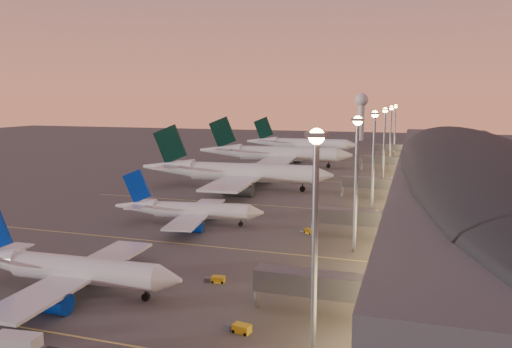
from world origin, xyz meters
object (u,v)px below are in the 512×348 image
at_px(airliner_narrow_south, 66,269).
at_px(radar_tower, 361,109).
at_px(airliner_narrow_north, 188,210).
at_px(baggage_tug_c, 308,231).
at_px(airliner_wide_near, 235,172).
at_px(airliner_wide_far, 301,144).
at_px(airliner_wide_mid, 275,154).
at_px(baggage_tug_a, 239,328).
at_px(baggage_tug_b, 216,279).

height_order(airliner_narrow_south, radar_tower, radar_tower).
distance_m(airliner_narrow_south, airliner_narrow_north, 42.84).
height_order(airliner_narrow_north, baggage_tug_c, airliner_narrow_north).
height_order(airliner_wide_near, airliner_wide_far, airliner_wide_near).
xyz_separation_m(airliner_wide_mid, baggage_tug_a, (37.14, -149.82, -5.02)).
bearing_deg(airliner_wide_near, airliner_narrow_south, -89.64).
bearing_deg(airliner_wide_far, baggage_tug_c, -77.53).
xyz_separation_m(airliner_wide_near, baggage_tug_c, (33.90, -46.17, -4.86)).
xyz_separation_m(baggage_tug_b, baggage_tug_c, (8.00, 33.46, 0.01)).
xyz_separation_m(airliner_narrow_south, baggage_tug_b, (20.09, 10.34, -3.09)).
bearing_deg(radar_tower, airliner_wide_far, -103.01).
bearing_deg(baggage_tug_c, airliner_wide_mid, 141.46).
relative_size(airliner_wide_far, baggage_tug_b, 17.74).
relative_size(airliner_narrow_north, baggage_tug_c, 10.32).
bearing_deg(airliner_narrow_south, airliner_narrow_north, 87.98).
xyz_separation_m(airliner_wide_far, baggage_tug_c, (36.36, -155.95, -4.52)).
relative_size(airliner_narrow_north, baggage_tug_b, 10.53).
xyz_separation_m(airliner_wide_mid, airliner_wide_far, (-0.49, 54.58, -0.53)).
height_order(airliner_wide_mid, baggage_tug_a, airliner_wide_mid).
relative_size(airliner_narrow_south, airliner_narrow_north, 1.07).
bearing_deg(baggage_tug_c, baggage_tug_b, -71.47).
xyz_separation_m(airliner_narrow_north, baggage_tug_a, (29.36, -47.48, -2.83)).
distance_m(airliner_wide_far, radar_tower, 97.19).
bearing_deg(airliner_wide_far, airliner_wide_near, -89.36).
relative_size(airliner_narrow_north, radar_tower, 1.10).
distance_m(airliner_narrow_south, airliner_wide_far, 199.93).
height_order(airliner_wide_far, baggage_tug_c, airliner_wide_far).
relative_size(airliner_narrow_north, airliner_wide_near, 0.55).
height_order(radar_tower, baggage_tug_a, radar_tower).
bearing_deg(airliner_narrow_north, airliner_wide_far, 84.34).
xyz_separation_m(airliner_narrow_north, airliner_wide_near, (-5.81, 47.14, 2.01)).
bearing_deg(radar_tower, airliner_wide_mid, -98.10).
distance_m(baggage_tug_b, baggage_tug_c, 34.40).
height_order(airliner_narrow_north, baggage_tug_b, airliner_narrow_north).
distance_m(airliner_narrow_north, airliner_wide_near, 47.54).
relative_size(airliner_wide_mid, airliner_wide_far, 1.11).
xyz_separation_m(airliner_narrow_south, baggage_tug_a, (29.37, -4.65, -3.06)).
bearing_deg(airliner_narrow_north, baggage_tug_c, -6.72).
distance_m(baggage_tug_a, baggage_tug_c, 48.46).
distance_m(airliner_narrow_south, airliner_wide_near, 90.18).
height_order(airliner_narrow_north, baggage_tug_a, airliner_narrow_north).
distance_m(airliner_wide_near, radar_tower, 204.60).
relative_size(airliner_wide_near, baggage_tug_c, 18.62).
bearing_deg(baggage_tug_a, radar_tower, 103.56).
xyz_separation_m(radar_tower, baggage_tug_c, (14.82, -249.21, -21.43)).
bearing_deg(airliner_narrow_south, airliner_wide_far, 90.36).
relative_size(baggage_tug_b, baggage_tug_c, 0.98).
bearing_deg(airliner_wide_far, airliner_narrow_south, -88.28).
bearing_deg(airliner_wide_mid, baggage_tug_a, -81.37).
bearing_deg(baggage_tug_a, baggage_tug_b, 132.23).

